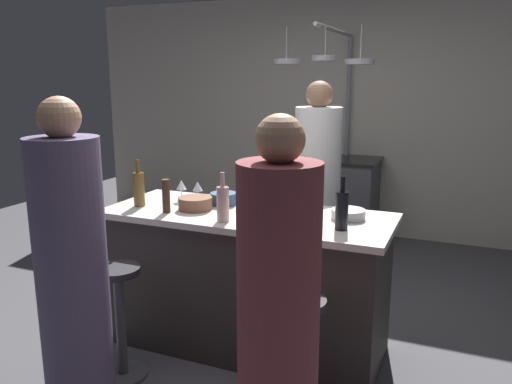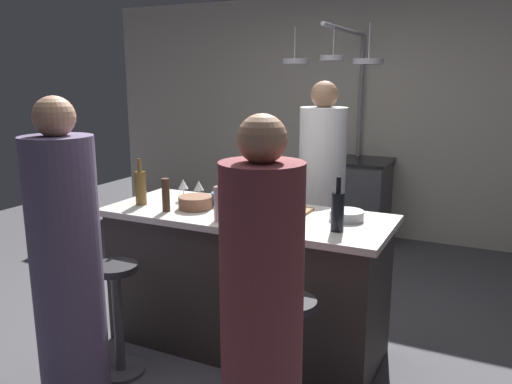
# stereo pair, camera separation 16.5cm
# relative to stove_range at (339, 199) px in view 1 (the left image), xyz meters

# --- Properties ---
(ground_plane) EXTENTS (9.00, 9.00, 0.00)m
(ground_plane) POSITION_rel_stove_range_xyz_m (0.00, -2.45, -0.45)
(ground_plane) COLOR #4C4C51
(back_wall) EXTENTS (6.40, 0.16, 2.60)m
(back_wall) POSITION_rel_stove_range_xyz_m (0.00, 0.40, 0.85)
(back_wall) COLOR beige
(back_wall) RESTS_ON ground_plane
(kitchen_island) EXTENTS (1.80, 0.72, 0.90)m
(kitchen_island) POSITION_rel_stove_range_xyz_m (0.00, -2.45, 0.01)
(kitchen_island) COLOR #332D2B
(kitchen_island) RESTS_ON ground_plane
(stove_range) EXTENTS (0.80, 0.64, 0.89)m
(stove_range) POSITION_rel_stove_range_xyz_m (0.00, 0.00, 0.00)
(stove_range) COLOR #47474C
(stove_range) RESTS_ON ground_plane
(chef) EXTENTS (0.36, 0.36, 1.70)m
(chef) POSITION_rel_stove_range_xyz_m (0.18, -1.50, 0.34)
(chef) COLOR white
(chef) RESTS_ON ground_plane
(bar_stool_right) EXTENTS (0.28, 0.28, 0.68)m
(bar_stool_right) POSITION_rel_stove_range_xyz_m (0.55, -3.07, -0.07)
(bar_stool_right) COLOR #4C4C51
(bar_stool_right) RESTS_ON ground_plane
(guest_right) EXTENTS (0.34, 0.34, 1.59)m
(guest_right) POSITION_rel_stove_range_xyz_m (0.59, -3.46, 0.29)
(guest_right) COLOR brown
(guest_right) RESTS_ON ground_plane
(bar_stool_left) EXTENTS (0.28, 0.28, 0.68)m
(bar_stool_left) POSITION_rel_stove_range_xyz_m (-0.52, -3.07, -0.07)
(bar_stool_left) COLOR #4C4C51
(bar_stool_left) RESTS_ON ground_plane
(guest_left) EXTENTS (0.35, 0.35, 1.64)m
(guest_left) POSITION_rel_stove_range_xyz_m (-0.50, -3.43, 0.31)
(guest_left) COLOR #594C6B
(guest_left) RESTS_ON ground_plane
(overhead_pot_rack) EXTENTS (0.89, 1.34, 2.17)m
(overhead_pot_rack) POSITION_rel_stove_range_xyz_m (0.02, -0.48, 1.20)
(overhead_pot_rack) COLOR gray
(overhead_pot_rack) RESTS_ON ground_plane
(cutting_board) EXTENTS (0.32, 0.22, 0.02)m
(cutting_board) POSITION_rel_stove_range_xyz_m (0.21, -2.32, 0.46)
(cutting_board) COLOR #997047
(cutting_board) RESTS_ON kitchen_island
(pepper_mill) EXTENTS (0.05, 0.05, 0.21)m
(pepper_mill) POSITION_rel_stove_range_xyz_m (-0.46, -2.64, 0.56)
(pepper_mill) COLOR #382319
(pepper_mill) RESTS_ON kitchen_island
(wine_bottle_dark) EXTENTS (0.07, 0.07, 0.30)m
(wine_bottle_dark) POSITION_rel_stove_range_xyz_m (0.63, -2.58, 0.57)
(wine_bottle_dark) COLOR black
(wine_bottle_dark) RESTS_ON kitchen_island
(wine_bottle_rose) EXTENTS (0.07, 0.07, 0.29)m
(wine_bottle_rose) POSITION_rel_stove_range_xyz_m (-0.04, -2.69, 0.56)
(wine_bottle_rose) COLOR #B78C8E
(wine_bottle_rose) RESTS_ON kitchen_island
(wine_bottle_amber) EXTENTS (0.07, 0.07, 0.31)m
(wine_bottle_amber) POSITION_rel_stove_range_xyz_m (-0.71, -2.57, 0.57)
(wine_bottle_amber) COLOR brown
(wine_bottle_amber) RESTS_ON kitchen_island
(wine_glass_by_chef) EXTENTS (0.07, 0.07, 0.15)m
(wine_glass_by_chef) POSITION_rel_stove_range_xyz_m (-0.41, -2.34, 0.56)
(wine_glass_by_chef) COLOR silver
(wine_glass_by_chef) RESTS_ON kitchen_island
(wine_glass_near_left_guest) EXTENTS (0.07, 0.07, 0.15)m
(wine_glass_near_left_guest) POSITION_rel_stove_range_xyz_m (-0.53, -2.35, 0.56)
(wine_glass_near_left_guest) COLOR silver
(wine_glass_near_left_guest) RESTS_ON kitchen_island
(mixing_bowl_steel) EXTENTS (0.20, 0.20, 0.06)m
(mixing_bowl_steel) POSITION_rel_stove_range_xyz_m (0.61, -2.35, 0.48)
(mixing_bowl_steel) COLOR #B7B7BC
(mixing_bowl_steel) RESTS_ON kitchen_island
(mixing_bowl_blue) EXTENTS (0.18, 0.18, 0.08)m
(mixing_bowl_blue) POSITION_rel_stove_range_xyz_m (-0.22, -2.32, 0.49)
(mixing_bowl_blue) COLOR #334C6B
(mixing_bowl_blue) RESTS_ON kitchen_island
(mixing_bowl_wooden) EXTENTS (0.22, 0.22, 0.08)m
(mixing_bowl_wooden) POSITION_rel_stove_range_xyz_m (-0.33, -2.51, 0.49)
(mixing_bowl_wooden) COLOR brown
(mixing_bowl_wooden) RESTS_ON kitchen_island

